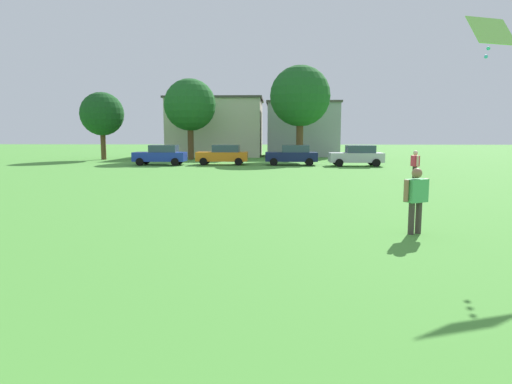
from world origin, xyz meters
TOP-DOWN VIEW (x-y plane):
  - ground_plane at (0.00, 30.00)m, footprint 160.00×160.00m
  - adult_bystander at (7.21, 12.97)m, footprint 0.74×0.55m
  - bystander_near_trees at (11.31, 26.46)m, footprint 0.36×0.80m
  - kite at (9.43, 14.21)m, footprint 1.43×1.00m
  - parked_car_blue_0 at (-6.05, 38.62)m, footprint 4.30×2.02m
  - parked_car_orange_1 at (-0.86, 39.16)m, footprint 4.30×2.02m
  - parked_car_navy_2 at (4.98, 38.97)m, footprint 4.30×2.02m
  - parked_car_silver_3 at (10.21, 38.10)m, footprint 4.30×2.02m
  - tree_far_left at (-13.90, 46.33)m, footprint 4.34×4.34m
  - tree_center at (-5.02, 46.70)m, footprint 5.19×5.19m
  - tree_far_right at (5.99, 46.36)m, footprint 5.95×5.95m
  - house_left at (6.73, 54.88)m, footprint 8.38×7.28m
  - house_right at (-3.39, 54.88)m, footprint 10.97×9.26m

SIDE VIEW (x-z plane):
  - ground_plane at x=0.00m, z-range 0.00..0.00m
  - parked_car_blue_0 at x=-6.05m, z-range 0.02..1.70m
  - parked_car_orange_1 at x=-0.86m, z-range 0.02..1.70m
  - parked_car_navy_2 at x=4.98m, z-range 0.02..1.70m
  - parked_car_silver_3 at x=10.21m, z-range 0.02..1.70m
  - bystander_near_trees at x=11.31m, z-range 0.16..1.85m
  - adult_bystander at x=7.21m, z-range 0.16..1.91m
  - house_left at x=6.73m, z-range 0.01..6.28m
  - house_right at x=-3.39m, z-range 0.01..6.73m
  - tree_far_left at x=-13.90m, z-range 1.18..7.95m
  - kite at x=9.43m, z-range 4.81..5.96m
  - tree_center at x=-5.02m, z-range 1.42..9.51m
  - tree_far_right at x=5.99m, z-range 1.62..10.90m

